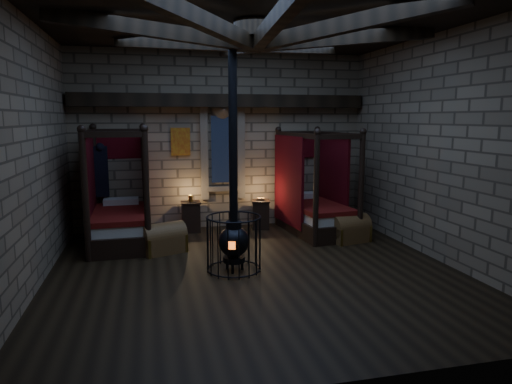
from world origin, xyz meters
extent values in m
cube|color=black|center=(0.00, 0.00, 0.00)|extent=(7.00, 7.00, 0.01)
cube|color=#847054|center=(0.00, 3.50, 2.10)|extent=(7.00, 0.02, 4.20)
cube|color=#847054|center=(0.00, -3.50, 2.10)|extent=(7.00, 0.02, 4.20)
cube|color=#847054|center=(-3.50, 0.00, 2.10)|extent=(0.02, 7.00, 4.20)
cube|color=#847054|center=(3.50, 0.00, 2.10)|extent=(0.02, 7.00, 4.20)
cube|color=black|center=(0.00, 0.00, 4.20)|extent=(7.00, 7.00, 0.01)
cube|color=black|center=(0.00, 3.32, 3.05)|extent=(6.86, 0.35, 0.30)
cylinder|color=black|center=(0.00, 0.00, 4.05)|extent=(0.70, 0.70, 0.25)
cube|color=black|center=(0.00, 3.45, 1.90)|extent=(0.55, 0.04, 1.60)
cube|color=maroon|center=(-1.00, 3.46, 2.10)|extent=(0.45, 0.03, 0.65)
cube|color=black|center=(-2.80, 3.34, 1.45)|extent=(0.30, 0.10, 1.15)
cube|color=black|center=(2.80, 3.34, 1.45)|extent=(0.30, 0.10, 1.15)
cube|color=black|center=(-2.37, 2.39, 0.20)|extent=(1.23, 2.30, 0.39)
cube|color=beige|center=(-2.37, 2.39, 0.50)|extent=(1.09, 2.12, 0.24)
cube|color=maroon|center=(-2.37, 2.39, 0.66)|extent=(1.16, 2.17, 0.11)
cube|color=beige|center=(-2.39, 3.22, 0.77)|extent=(0.77, 0.40, 0.15)
cube|color=#54070C|center=(-2.40, 3.52, 2.03)|extent=(1.21, 0.08, 0.60)
cylinder|color=black|center=(-2.90, 1.28, 1.20)|extent=(0.12, 0.12, 2.41)
cylinder|color=black|center=(-2.94, 3.47, 1.20)|extent=(0.12, 0.12, 2.41)
cylinder|color=black|center=(-1.80, 1.30, 1.20)|extent=(0.12, 0.12, 2.41)
cylinder|color=black|center=(-1.85, 3.49, 1.20)|extent=(0.12, 0.12, 2.41)
cube|color=#54070C|center=(-2.96, 2.70, 1.26)|extent=(0.10, 1.64, 2.14)
cube|color=#54070C|center=(-1.80, 2.73, 1.26)|extent=(0.10, 1.64, 2.14)
cube|color=black|center=(1.99, 2.36, 0.19)|extent=(1.36, 2.30, 0.38)
cube|color=beige|center=(1.99, 2.36, 0.49)|extent=(1.21, 2.12, 0.23)
cube|color=maroon|center=(1.99, 2.36, 0.63)|extent=(1.28, 2.17, 0.11)
cube|color=beige|center=(1.91, 3.16, 0.74)|extent=(0.77, 0.44, 0.15)
cube|color=#54070C|center=(1.88, 3.44, 1.96)|extent=(1.16, 0.17, 0.58)
cylinder|color=black|center=(1.57, 1.25, 1.16)|extent=(0.12, 0.12, 2.33)
cylinder|color=black|center=(1.36, 3.36, 1.16)|extent=(0.12, 0.12, 2.33)
cylinder|color=black|center=(2.63, 1.36, 1.16)|extent=(0.12, 0.12, 2.33)
cylinder|color=black|center=(2.41, 3.46, 1.16)|extent=(0.12, 0.12, 2.33)
cube|color=#54070C|center=(1.40, 2.62, 1.22)|extent=(0.22, 1.59, 2.06)
cube|color=#54070C|center=(2.52, 2.73, 1.22)|extent=(0.22, 1.59, 2.06)
cube|color=brown|center=(-1.52, 1.54, 0.17)|extent=(0.97, 0.78, 0.35)
cylinder|color=brown|center=(-1.52, 1.54, 0.35)|extent=(0.97, 0.78, 0.51)
cube|color=olive|center=(-1.88, 1.39, 0.17)|extent=(0.24, 0.51, 0.37)
cube|color=olive|center=(-1.16, 1.68, 0.17)|extent=(0.24, 0.51, 0.37)
cube|color=brown|center=(2.43, 1.45, 0.17)|extent=(0.92, 0.68, 0.34)
cylinder|color=brown|center=(2.43, 1.45, 0.34)|extent=(0.92, 0.68, 0.51)
cube|color=olive|center=(2.05, 1.36, 0.17)|extent=(0.17, 0.52, 0.36)
cube|color=olive|center=(2.80, 1.53, 0.17)|extent=(0.17, 0.52, 0.36)
cube|color=black|center=(-0.83, 3.11, 0.34)|extent=(0.41, 0.39, 0.68)
cube|color=black|center=(-0.83, 3.11, 0.70)|extent=(0.45, 0.43, 0.04)
cylinder|color=olive|center=(-0.83, 3.11, 0.80)|extent=(0.10, 0.10, 0.16)
cube|color=black|center=(0.84, 3.02, 0.33)|extent=(0.46, 0.45, 0.66)
cube|color=black|center=(0.84, 3.02, 0.68)|extent=(0.51, 0.49, 0.04)
cube|color=brown|center=(0.84, 3.02, 0.73)|extent=(0.19, 0.15, 0.05)
cylinder|color=black|center=(-0.35, 0.13, 0.21)|extent=(0.39, 0.39, 0.10)
sphere|color=black|center=(-0.35, 0.13, 0.53)|extent=(0.54, 0.54, 0.54)
cylinder|color=black|center=(-0.35, 0.13, 0.82)|extent=(0.27, 0.27, 0.14)
cube|color=#FF5914|center=(-0.44, -0.12, 0.53)|extent=(0.13, 0.06, 0.14)
cylinder|color=black|center=(-0.35, 0.13, 2.46)|extent=(0.14, 0.14, 3.18)
torus|color=black|center=(-0.35, 0.13, 0.04)|extent=(0.96, 0.96, 0.03)
torus|color=black|center=(-0.35, 0.13, 0.97)|extent=(0.96, 0.96, 0.03)
camera|label=1|loc=(-1.74, -7.43, 2.65)|focal=32.00mm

